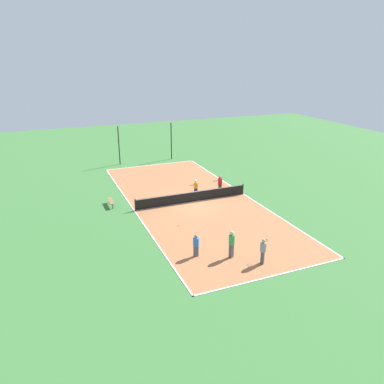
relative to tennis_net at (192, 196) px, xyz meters
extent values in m
plane|color=#3D7538|center=(0.00, 0.00, -0.51)|extent=(80.00, 80.00, 0.00)
cube|color=#AD6B42|center=(0.00, 0.00, -0.50)|extent=(10.07, 24.51, 0.02)
cube|color=white|center=(-4.99, 0.00, -0.49)|extent=(0.10, 24.51, 0.00)
cube|color=white|center=(4.99, 0.00, -0.49)|extent=(0.10, 24.51, 0.00)
cube|color=white|center=(0.00, -12.20, -0.49)|extent=(10.07, 0.10, 0.00)
cube|color=white|center=(0.00, 12.20, -0.49)|extent=(10.07, 0.10, 0.00)
cube|color=white|center=(0.00, 0.00, -0.49)|extent=(10.07, 0.10, 0.00)
cylinder|color=black|center=(-4.89, 0.00, -0.01)|extent=(0.10, 0.10, 0.95)
cylinder|color=black|center=(4.89, 0.00, -0.01)|extent=(0.10, 0.10, 0.95)
cube|color=black|center=(0.00, 0.00, -0.03)|extent=(9.77, 0.03, 0.90)
cube|color=white|center=(0.00, 0.00, 0.39)|extent=(9.77, 0.04, 0.06)
cube|color=olive|center=(-6.48, 1.80, -0.08)|extent=(0.36, 1.67, 0.04)
cylinder|color=#4C4C51|center=(-6.48, 1.11, -0.30)|extent=(0.08, 0.08, 0.41)
cylinder|color=#4C4C51|center=(-6.48, 2.48, -0.30)|extent=(0.08, 0.08, 0.41)
cube|color=navy|center=(0.76, 0.97, -0.09)|extent=(0.32, 0.30, 0.80)
cylinder|color=orange|center=(0.76, 0.97, 0.59)|extent=(0.49, 0.49, 0.56)
sphere|color=beige|center=(0.76, 0.97, 0.99)|extent=(0.24, 0.24, 0.24)
cylinder|color=#262626|center=(0.48, 0.81, 0.73)|extent=(0.26, 0.16, 0.03)
torus|color=black|center=(0.23, 0.68, 0.73)|extent=(0.41, 0.41, 0.02)
cube|color=#4C4C51|center=(0.05, -10.80, -0.08)|extent=(0.32, 0.32, 0.81)
cylinder|color=gray|center=(0.05, -10.80, 0.61)|extent=(0.51, 0.51, 0.57)
sphere|color=tan|center=(0.05, -10.80, 1.01)|extent=(0.24, 0.24, 0.24)
cylinder|color=#262626|center=(0.27, -10.57, 0.75)|extent=(0.22, 0.22, 0.03)
torus|color=black|center=(0.47, -10.37, 0.75)|extent=(0.43, 0.43, 0.02)
cube|color=#4C4C51|center=(-3.25, -8.51, -0.12)|extent=(0.28, 0.23, 0.73)
cylinder|color=blue|center=(-3.25, -8.51, 0.50)|extent=(0.41, 0.41, 0.51)
sphere|color=#A87A56|center=(-3.25, -8.51, 0.87)|extent=(0.22, 0.22, 0.22)
cube|color=#4C4C51|center=(-1.31, -9.45, -0.04)|extent=(0.31, 0.29, 0.88)
cylinder|color=green|center=(-1.31, -9.45, 0.71)|extent=(0.48, 0.48, 0.62)
sphere|color=beige|center=(-1.31, -9.45, 1.15)|extent=(0.27, 0.27, 0.27)
cube|color=#4C4C51|center=(3.01, 0.80, -0.05)|extent=(0.28, 0.24, 0.87)
cylinder|color=red|center=(3.01, 0.80, 0.68)|extent=(0.42, 0.42, 0.61)
sphere|color=#A87A56|center=(3.01, 0.80, 1.12)|extent=(0.26, 0.26, 0.26)
cylinder|color=#262626|center=(2.70, 0.74, 0.84)|extent=(0.28, 0.08, 0.03)
torus|color=black|center=(2.42, 0.69, 0.84)|extent=(0.36, 0.36, 0.02)
sphere|color=#CCE033|center=(-0.09, 9.46, -0.45)|extent=(0.07, 0.07, 0.07)
sphere|color=#CCE033|center=(-2.70, -4.01, -0.45)|extent=(0.07, 0.07, 0.07)
cylinder|color=black|center=(-3.10, 13.91, 1.65)|extent=(0.12, 0.12, 4.32)
cylinder|color=black|center=(3.10, 13.91, 1.65)|extent=(0.12, 0.12, 4.32)
camera|label=1|loc=(-11.22, -27.16, 11.12)|focal=35.00mm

